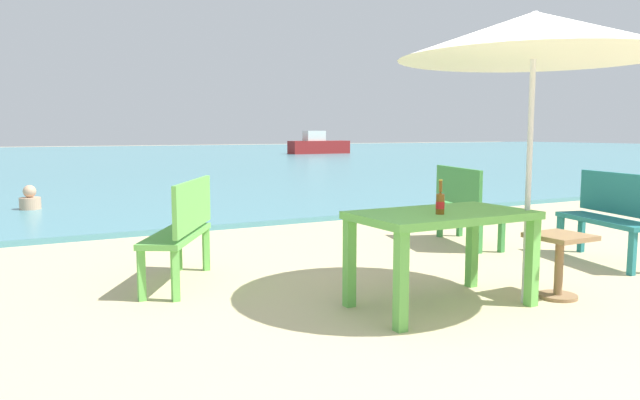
{
  "coord_description": "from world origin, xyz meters",
  "views": [
    {
      "loc": [
        -3.48,
        -2.99,
        1.38
      ],
      "look_at": [
        -0.21,
        3.0,
        0.6
      ],
      "focal_mm": 33.53,
      "sensor_mm": 36.0,
      "label": 1
    }
  ],
  "objects_px": {
    "side_table_wood": "(559,256)",
    "bench_teal_center": "(612,212)",
    "picnic_table_green": "(442,225)",
    "beer_bottle_amber": "(440,202)",
    "boat_tanker": "(318,145)",
    "swimmer_person": "(30,200)",
    "bench_green_left": "(184,225)",
    "patio_umbrella": "(534,36)",
    "bench_green_right": "(464,201)"
  },
  "relations": [
    {
      "from": "side_table_wood",
      "to": "boat_tanker",
      "type": "relative_size",
      "value": 0.14
    },
    {
      "from": "picnic_table_green",
      "to": "patio_umbrella",
      "type": "xyz_separation_m",
      "value": [
        0.66,
        -0.26,
        1.47
      ]
    },
    {
      "from": "boat_tanker",
      "to": "bench_green_left",
      "type": "bearing_deg",
      "value": -120.75
    },
    {
      "from": "picnic_table_green",
      "to": "bench_green_right",
      "type": "relative_size",
      "value": 1.12
    },
    {
      "from": "patio_umbrella",
      "to": "boat_tanker",
      "type": "distance_m",
      "value": 31.44
    },
    {
      "from": "bench_green_right",
      "to": "bench_teal_center",
      "type": "bearing_deg",
      "value": -66.78
    },
    {
      "from": "side_table_wood",
      "to": "boat_tanker",
      "type": "height_order",
      "value": "boat_tanker"
    },
    {
      "from": "bench_green_right",
      "to": "boat_tanker",
      "type": "relative_size",
      "value": 0.33
    },
    {
      "from": "beer_bottle_amber",
      "to": "swimmer_person",
      "type": "relative_size",
      "value": 0.65
    },
    {
      "from": "side_table_wood",
      "to": "bench_teal_center",
      "type": "relative_size",
      "value": 0.43
    },
    {
      "from": "beer_bottle_amber",
      "to": "patio_umbrella",
      "type": "height_order",
      "value": "patio_umbrella"
    },
    {
      "from": "side_table_wood",
      "to": "boat_tanker",
      "type": "xyz_separation_m",
      "value": [
        13.13,
        28.39,
        0.22
      ]
    },
    {
      "from": "picnic_table_green",
      "to": "boat_tanker",
      "type": "bearing_deg",
      "value": 63.28
    },
    {
      "from": "bench_green_left",
      "to": "boat_tanker",
      "type": "bearing_deg",
      "value": 59.25
    },
    {
      "from": "patio_umbrella",
      "to": "side_table_wood",
      "type": "relative_size",
      "value": 4.26
    },
    {
      "from": "picnic_table_green",
      "to": "beer_bottle_amber",
      "type": "distance_m",
      "value": 0.26
    },
    {
      "from": "swimmer_person",
      "to": "beer_bottle_amber",
      "type": "bearing_deg",
      "value": -72.26
    },
    {
      "from": "boat_tanker",
      "to": "bench_green_right",
      "type": "bearing_deg",
      "value": -114.93
    },
    {
      "from": "side_table_wood",
      "to": "beer_bottle_amber",
      "type": "bearing_deg",
      "value": 171.24
    },
    {
      "from": "picnic_table_green",
      "to": "side_table_wood",
      "type": "bearing_deg",
      "value": -15.89
    },
    {
      "from": "swimmer_person",
      "to": "patio_umbrella",
      "type": "bearing_deg",
      "value": -67.53
    },
    {
      "from": "side_table_wood",
      "to": "bench_teal_center",
      "type": "height_order",
      "value": "bench_teal_center"
    },
    {
      "from": "patio_umbrella",
      "to": "swimmer_person",
      "type": "height_order",
      "value": "patio_umbrella"
    },
    {
      "from": "patio_umbrella",
      "to": "swimmer_person",
      "type": "relative_size",
      "value": 5.61
    },
    {
      "from": "picnic_table_green",
      "to": "patio_umbrella",
      "type": "distance_m",
      "value": 1.63
    },
    {
      "from": "beer_bottle_amber",
      "to": "bench_teal_center",
      "type": "relative_size",
      "value": 0.21
    },
    {
      "from": "side_table_wood",
      "to": "bench_green_right",
      "type": "height_order",
      "value": "bench_green_right"
    },
    {
      "from": "beer_bottle_amber",
      "to": "bench_teal_center",
      "type": "distance_m",
      "value": 2.81
    },
    {
      "from": "swimmer_person",
      "to": "boat_tanker",
      "type": "distance_m",
      "value": 26.51
    },
    {
      "from": "side_table_wood",
      "to": "bench_green_left",
      "type": "distance_m",
      "value": 3.25
    },
    {
      "from": "boat_tanker",
      "to": "patio_umbrella",
      "type": "bearing_deg",
      "value": -115.44
    },
    {
      "from": "picnic_table_green",
      "to": "patio_umbrella",
      "type": "height_order",
      "value": "patio_umbrella"
    },
    {
      "from": "bench_green_right",
      "to": "side_table_wood",
      "type": "bearing_deg",
      "value": -113.45
    },
    {
      "from": "patio_umbrella",
      "to": "bench_teal_center",
      "type": "height_order",
      "value": "patio_umbrella"
    },
    {
      "from": "swimmer_person",
      "to": "bench_green_right",
      "type": "bearing_deg",
      "value": -50.99
    },
    {
      "from": "side_table_wood",
      "to": "bench_green_left",
      "type": "relative_size",
      "value": 0.44
    },
    {
      "from": "bench_green_right",
      "to": "bench_green_left",
      "type": "bearing_deg",
      "value": -175.67
    },
    {
      "from": "bench_green_right",
      "to": "swimmer_person",
      "type": "bearing_deg",
      "value": 129.01
    },
    {
      "from": "picnic_table_green",
      "to": "bench_teal_center",
      "type": "relative_size",
      "value": 1.12
    },
    {
      "from": "side_table_wood",
      "to": "boat_tanker",
      "type": "bearing_deg",
      "value": 65.18
    },
    {
      "from": "picnic_table_green",
      "to": "beer_bottle_amber",
      "type": "xyz_separation_m",
      "value": [
        -0.12,
        -0.11,
        0.2
      ]
    },
    {
      "from": "bench_green_left",
      "to": "boat_tanker",
      "type": "xyz_separation_m",
      "value": [
        15.74,
        26.45,
        0.03
      ]
    },
    {
      "from": "bench_green_right",
      "to": "boat_tanker",
      "type": "xyz_separation_m",
      "value": [
        12.17,
        26.18,
        0.03
      ]
    },
    {
      "from": "bench_green_left",
      "to": "bench_green_right",
      "type": "xyz_separation_m",
      "value": [
        3.56,
        0.27,
        0.0
      ]
    },
    {
      "from": "beer_bottle_amber",
      "to": "boat_tanker",
      "type": "distance_m",
      "value": 31.62
    },
    {
      "from": "side_table_wood",
      "to": "bench_green_left",
      "type": "bearing_deg",
      "value": 143.31
    },
    {
      "from": "bench_teal_center",
      "to": "bench_green_left",
      "type": "height_order",
      "value": "same"
    },
    {
      "from": "swimmer_person",
      "to": "boat_tanker",
      "type": "xyz_separation_m",
      "value": [
        16.71,
        20.58,
        0.33
      ]
    },
    {
      "from": "beer_bottle_amber",
      "to": "bench_green_left",
      "type": "relative_size",
      "value": 0.22
    },
    {
      "from": "picnic_table_green",
      "to": "beer_bottle_amber",
      "type": "bearing_deg",
      "value": -136.11
    }
  ]
}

